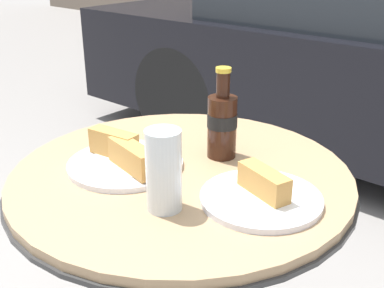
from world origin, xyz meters
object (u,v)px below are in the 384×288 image
cola_bottle_left (222,123)px  lunch_plate_near (262,194)px  drinking_glass (164,174)px  lunch_plate_far (125,159)px  bistro_table (182,241)px

cola_bottle_left → lunch_plate_near: 0.23m
cola_bottle_left → lunch_plate_near: bearing=-31.6°
lunch_plate_near → drinking_glass: bearing=-130.8°
cola_bottle_left → lunch_plate_far: bearing=-123.5°
lunch_plate_near → lunch_plate_far: lunch_plate_far is taller
bistro_table → cola_bottle_left: size_ratio=3.69×
bistro_table → lunch_plate_near: size_ratio=3.28×
cola_bottle_left → lunch_plate_far: size_ratio=0.82×
cola_bottle_left → drinking_glass: size_ratio=1.34×
cola_bottle_left → drinking_glass: bearing=-76.1°
bistro_table → lunch_plate_near: (0.21, 0.00, 0.20)m
cola_bottle_left → lunch_plate_near: (0.18, -0.11, -0.07)m
lunch_plate_near → lunch_plate_far: size_ratio=0.92×
cola_bottle_left → lunch_plate_near: size_ratio=0.89×
lunch_plate_near → lunch_plate_far: (-0.31, -0.07, 0.01)m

